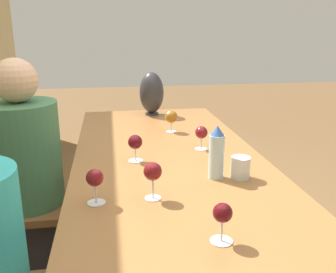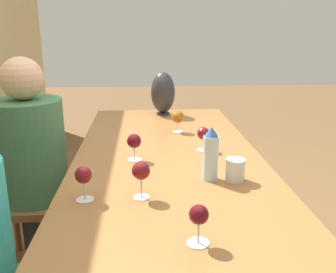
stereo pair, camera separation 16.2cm
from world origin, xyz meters
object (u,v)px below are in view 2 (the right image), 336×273
(water_bottle, at_px, (211,154))
(wine_glass_3, at_px, (199,217))
(wine_glass_0, at_px, (134,142))
(water_tumbler, at_px, (235,170))
(wine_glass_4, at_px, (203,134))
(wine_glass_5, at_px, (178,117))
(wine_glass_2, at_px, (141,172))
(wine_glass_1, at_px, (84,176))
(person_far, at_px, (34,164))
(chair_far, at_px, (21,192))
(vase, at_px, (163,93))

(water_bottle, xyz_separation_m, wine_glass_3, (-0.49, 0.12, -0.02))
(wine_glass_0, bearing_deg, water_tumbler, -123.27)
(wine_glass_4, bearing_deg, wine_glass_5, 15.68)
(wine_glass_2, relative_size, wine_glass_3, 1.14)
(wine_glass_1, distance_m, wine_glass_4, 0.77)
(wine_glass_2, distance_m, person_far, 0.88)
(wine_glass_2, relative_size, wine_glass_5, 1.08)
(wine_glass_0, xyz_separation_m, wine_glass_2, (-0.42, -0.04, 0.01))
(wine_glass_0, bearing_deg, person_far, 69.14)
(wine_glass_4, relative_size, wine_glass_5, 0.94)
(water_bottle, xyz_separation_m, chair_far, (0.47, 0.96, -0.36))
(wine_glass_4, xyz_separation_m, person_far, (0.08, 0.91, -0.18))
(vase, distance_m, wine_glass_2, 1.40)
(vase, bearing_deg, water_bottle, -173.66)
(wine_glass_2, height_order, wine_glass_4, wine_glass_2)
(wine_glass_1, height_order, wine_glass_4, wine_glass_1)
(wine_glass_0, xyz_separation_m, wine_glass_4, (0.13, -0.36, -0.00))
(wine_glass_0, xyz_separation_m, wine_glass_5, (0.49, -0.26, 0.00))
(vase, bearing_deg, person_far, 135.67)
(water_bottle, height_order, wine_glass_0, water_bottle)
(wine_glass_5, bearing_deg, water_bottle, -174.57)
(wine_glass_2, xyz_separation_m, chair_far, (0.63, 0.67, -0.36))
(wine_glass_2, xyz_separation_m, wine_glass_3, (-0.33, -0.17, -0.02))
(wine_glass_1, xyz_separation_m, wine_glass_2, (0.01, -0.21, 0.01))
(water_bottle, relative_size, wine_glass_0, 1.78)
(wine_glass_0, bearing_deg, water_bottle, -128.75)
(vase, bearing_deg, wine_glass_4, -168.79)
(chair_far, bearing_deg, wine_glass_1, -144.42)
(water_tumbler, distance_m, wine_glass_4, 0.42)
(water_tumbler, xyz_separation_m, vase, (1.25, 0.24, 0.11))
(wine_glass_0, relative_size, wine_glass_4, 1.04)
(wine_glass_5, bearing_deg, wine_glass_4, -164.32)
(vase, relative_size, wine_glass_1, 2.33)
(water_bottle, relative_size, wine_glass_2, 1.60)
(chair_far, bearing_deg, water_bottle, -116.15)
(vase, height_order, wine_glass_4, vase)
(wine_glass_4, distance_m, person_far, 0.93)
(wine_glass_4, distance_m, chair_far, 1.05)
(water_bottle, relative_size, wine_glass_1, 1.74)
(wine_glass_1, height_order, wine_glass_2, wine_glass_2)
(water_tumbler, distance_m, wine_glass_0, 0.52)
(water_bottle, bearing_deg, person_far, 61.71)
(water_bottle, xyz_separation_m, wine_glass_2, (-0.16, 0.29, -0.01))
(vase, xyz_separation_m, wine_glass_3, (-1.72, -0.02, -0.07))
(water_bottle, distance_m, chair_far, 1.13)
(wine_glass_3, height_order, person_far, person_far)
(wine_glass_0, relative_size, wine_glass_1, 0.98)
(wine_glass_0, bearing_deg, vase, -11.15)
(water_bottle, height_order, wine_glass_2, water_bottle)
(wine_glass_3, bearing_deg, vase, 0.53)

